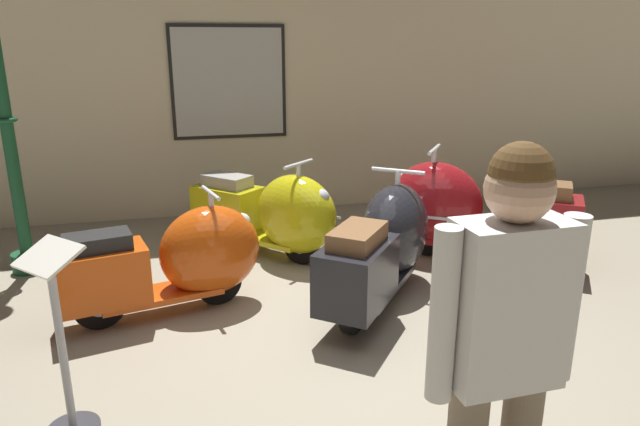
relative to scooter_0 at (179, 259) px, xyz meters
The scene contains 9 objects.
ground_plane 1.44m from the scooter_0, 32.90° to the right, with size 60.00×60.00×0.00m, color gray.
showroom_back_wall 3.35m from the scooter_0, 67.24° to the left, with size 18.00×0.24×3.96m.
scooter_0 is the anchor object (origin of this frame).
scooter_1 1.35m from the scooter_0, 47.02° to the left, with size 1.44×1.49×0.99m.
scooter_2 1.64m from the scooter_0, ahead, with size 1.43×1.61×1.03m.
scooter_3 2.72m from the scooter_0, 10.02° to the left, with size 1.73×1.45×1.09m.
lamppost 2.15m from the scooter_0, 139.09° to the left, with size 0.31×0.31×2.70m.
visitor_0 2.94m from the scooter_0, 67.01° to the right, with size 0.59×0.28×1.74m.
info_stanchion 1.48m from the scooter_0, 114.32° to the right, with size 0.38×0.39×1.08m.
Camera 1 is at (-1.10, -3.48, 2.03)m, focal length 31.76 mm.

